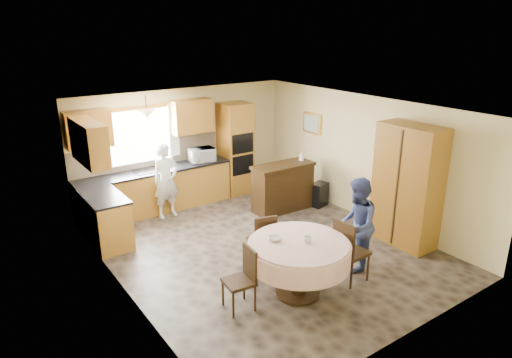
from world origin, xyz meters
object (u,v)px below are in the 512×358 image
Objects in this scene: oven_tower at (235,149)px; cupboard at (407,186)px; person_sink at (166,181)px; dining_table at (299,254)px; chair_left at (243,276)px; sideboard at (283,189)px; person_dining at (357,225)px; chair_back at (263,238)px; chair_right at (348,248)px.

cupboard reaches higher than oven_tower.
dining_table is at bearing -90.59° from person_sink.
chair_left is (-3.50, -0.03, -0.59)m from cupboard.
sideboard is 0.87× the size of person_dining.
chair_back is 0.60× the size of person_dining.
person_sink is (-0.39, 2.82, 0.26)m from chair_back.
dining_table is at bearing -122.56° from sideboard.
cupboard is at bearing 145.67° from person_dining.
cupboard is 1.46× the size of dining_table.
oven_tower is at bearing -102.01° from chair_back.
chair_back reaches higher than dining_table.
dining_table is at bearing -175.40° from cupboard.
person_dining is at bearing 2.56° from dining_table.
person_sink is 4.04m from person_dining.
chair_back is at bearing -87.81° from person_sink.
oven_tower is at bearing 155.04° from chair_left.
cupboard reaches higher than chair_back.
chair_left is at bearing -135.20° from sideboard.
sideboard is 2.46m from chair_back.
sideboard is 0.61× the size of cupboard.
chair_back is (0.89, 0.76, 0.01)m from chair_left.
chair_right is at bearing -168.30° from cupboard.
sideboard is 2.69m from person_dining.
cupboard reaches higher than dining_table.
person_dining is (1.19, -0.89, 0.26)m from chair_back.
person_dining is (0.40, 0.22, 0.21)m from chair_right.
chair_right reaches higher than dining_table.
chair_back is 0.60× the size of person_sink.
oven_tower is at bearing 100.33° from sideboard.
dining_table is at bearing -38.14° from person_dining.
chair_back is 1.36m from chair_right.
chair_right is (-0.98, -2.83, 0.09)m from sideboard.
chair_back is (-1.54, -3.21, -0.55)m from oven_tower.
chair_right is 0.66× the size of person_sink.
chair_right reaches higher than chair_back.
dining_table is at bearing -110.96° from oven_tower.
person_sink is at bearing 154.61° from sideboard.
dining_table is 1.46× the size of chair_right.
oven_tower is 0.97× the size of cupboard.
chair_left is 0.98× the size of chair_back.
chair_back is 0.91× the size of chair_right.
dining_table is 0.97× the size of person_dining.
person_sink is (-1.93, -0.39, -0.28)m from oven_tower.
chair_left is 0.89× the size of chair_right.
chair_back is (-1.76, -1.72, 0.03)m from sideboard.
sideboard is 1.48× the size of chair_left.
sideboard is at bearing 139.53° from chair_left.
person_sink is (-0.33, 3.77, 0.11)m from dining_table.
person_dining is at bearing -173.63° from cupboard.
cupboard is 2.77m from chair_back.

